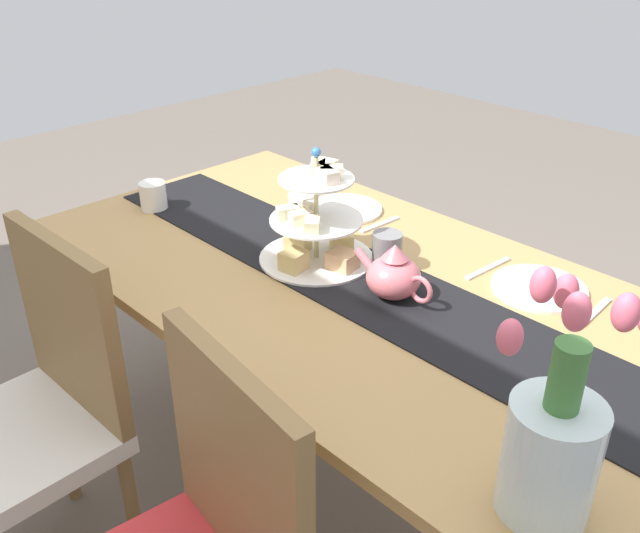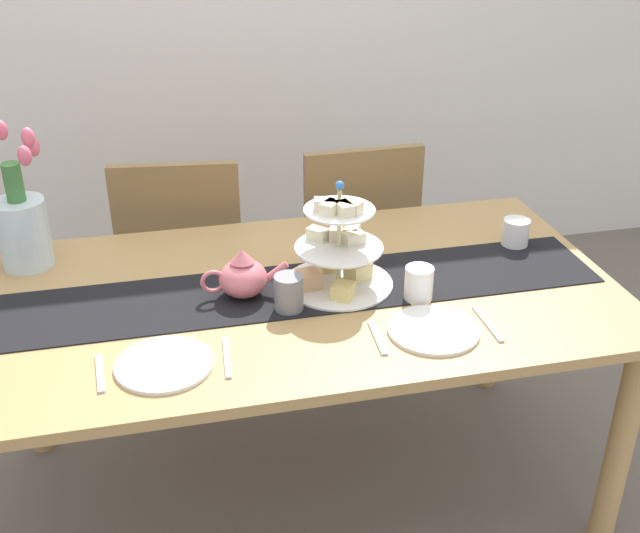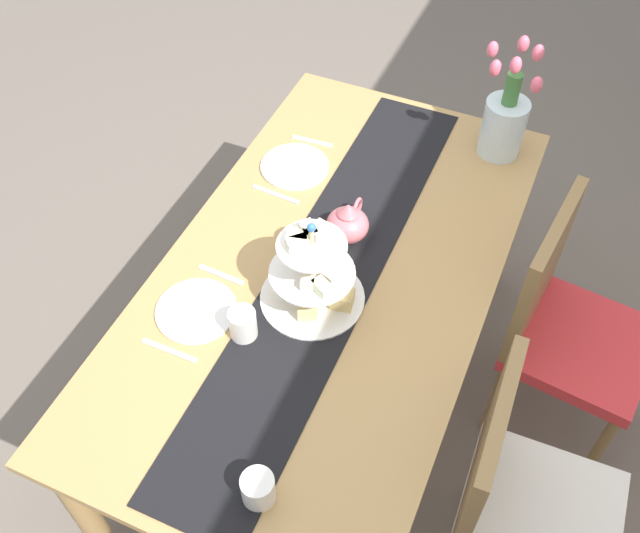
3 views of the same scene
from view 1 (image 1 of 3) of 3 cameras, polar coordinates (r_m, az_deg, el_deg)
ground_plane at (r=2.20m, az=1.99°, el=-17.64°), size 8.00×8.00×0.00m
dining_table at (r=1.80m, az=2.32°, el=-3.40°), size 1.76×0.95×0.73m
chair_right at (r=1.82m, az=-22.23°, el=-10.66°), size 0.43×0.43×0.91m
table_runner at (r=1.75m, az=2.37°, el=-0.73°), size 1.69×0.29×0.00m
tiered_cake_stand at (r=1.77m, az=-0.32°, el=3.19°), size 0.30×0.30×0.30m
teapot at (r=1.64m, az=6.08°, el=-0.74°), size 0.24×0.13×0.14m
tulip_vase at (r=1.12m, az=18.55°, el=-13.55°), size 0.15×0.20×0.42m
cream_jug at (r=2.17m, az=-13.52°, el=5.64°), size 0.08×0.08×0.08m
dinner_plate_left at (r=1.77m, az=17.51°, el=-1.70°), size 0.23×0.23×0.01m
fork_left at (r=1.72m, az=21.64°, el=-3.46°), size 0.03×0.15×0.01m
knife_left at (r=1.83m, az=13.62°, el=-0.14°), size 0.03×0.17×0.01m
dinner_plate_right at (r=2.11m, az=1.98°, el=4.71°), size 0.23×0.23×0.01m
fork_right at (r=2.02m, az=4.93°, el=3.46°), size 0.02×0.15×0.01m
knife_right at (r=2.21m, az=-0.73°, el=5.76°), size 0.01×0.17×0.01m
mug_grey at (r=1.77m, az=5.51°, el=1.31°), size 0.08×0.08×0.09m
mug_white_text at (r=2.00m, az=-1.52°, el=4.68°), size 0.08×0.08×0.09m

